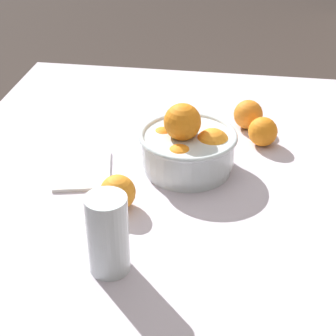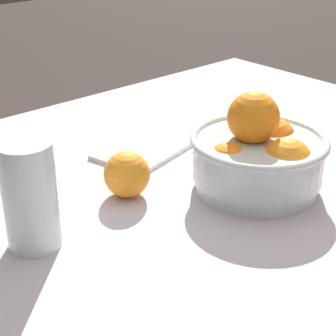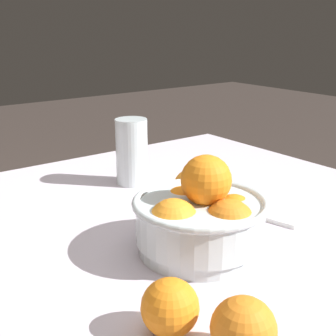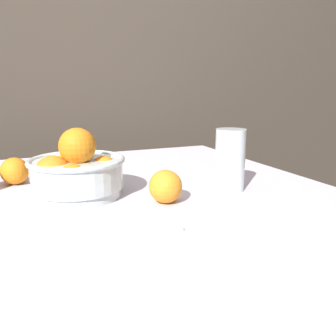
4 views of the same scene
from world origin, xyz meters
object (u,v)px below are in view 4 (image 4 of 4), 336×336
(orange_loose_near_bowl, at_px, (166,187))
(orange_loose_aside, at_px, (15,171))
(fruit_bowl, at_px, (77,172))
(juice_glass, at_px, (230,162))

(orange_loose_near_bowl, relative_size, orange_loose_aside, 1.03)
(fruit_bowl, distance_m, orange_loose_near_bowl, 0.21)
(juice_glass, distance_m, orange_loose_near_bowl, 0.19)
(juice_glass, xyz_separation_m, orange_loose_aside, (-0.49, 0.26, -0.03))
(juice_glass, relative_size, orange_loose_aside, 2.13)
(orange_loose_near_bowl, distance_m, orange_loose_aside, 0.42)
(orange_loose_aside, bearing_deg, orange_loose_near_bowl, -43.01)
(fruit_bowl, relative_size, orange_loose_aside, 3.08)
(orange_loose_near_bowl, bearing_deg, orange_loose_aside, 136.99)
(juice_glass, bearing_deg, fruit_bowl, 165.04)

